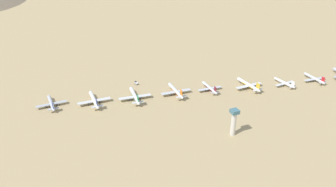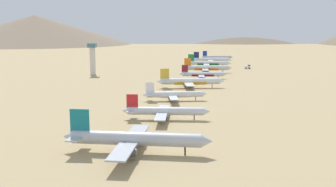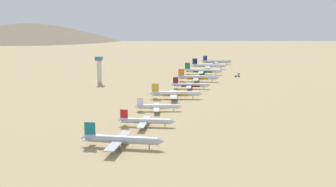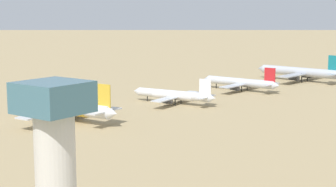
{
  "view_description": "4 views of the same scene",
  "coord_description": "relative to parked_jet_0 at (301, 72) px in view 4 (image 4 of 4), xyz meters",
  "views": [
    {
      "loc": [
        -298.01,
        179.85,
        168.26
      ],
      "look_at": [
        2.91,
        57.66,
        6.33
      ],
      "focal_mm": 33.68,
      "sensor_mm": 36.0,
      "label": 1
    },
    {
      "loc": [
        -18.29,
        -301.27,
        39.42
      ],
      "look_at": [
        -21.88,
        -100.79,
        5.56
      ],
      "focal_mm": 41.23,
      "sensor_mm": 36.0,
      "label": 2
    },
    {
      "loc": [
        12.47,
        -428.79,
        79.06
      ],
      "look_at": [
        -13.41,
        -57.53,
        6.92
      ],
      "focal_mm": 49.5,
      "sensor_mm": 36.0,
      "label": 3
    },
    {
      "loc": [
        -135.51,
        69.6,
        34.88
      ],
      "look_at": [
        -14.94,
        -93.21,
        3.5
      ],
      "focal_mm": 56.88,
      "sensor_mm": 36.0,
      "label": 4
    }
  ],
  "objects": [
    {
      "name": "parked_jet_0",
      "position": [
        0.0,
        0.0,
        0.0
      ],
      "size": [
        48.59,
        39.57,
        14.01
      ],
      "color": "#B2B7C1",
      "rests_on": "ground"
    },
    {
      "name": "parked_jet_3",
      "position": [
        22.92,
        137.93,
        -0.33
      ],
      "size": [
        45.69,
        37.14,
        13.17
      ],
      "color": "silver",
      "rests_on": "ground"
    },
    {
      "name": "parked_jet_2",
      "position": [
        12.51,
        91.22,
        -1.25
      ],
      "size": [
        36.14,
        29.43,
        10.42
      ],
      "color": "silver",
      "rests_on": "ground"
    },
    {
      "name": "parked_jet_1",
      "position": [
        8.43,
        46.25,
        -0.96
      ],
      "size": [
        38.66,
        31.36,
        11.16
      ],
      "color": "silver",
      "rests_on": "ground"
    },
    {
      "name": "control_tower",
      "position": [
        -57.96,
        212.25,
        10.43
      ],
      "size": [
        7.2,
        7.2,
        26.96
      ],
      "color": "beige",
      "rests_on": "ground"
    }
  ]
}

